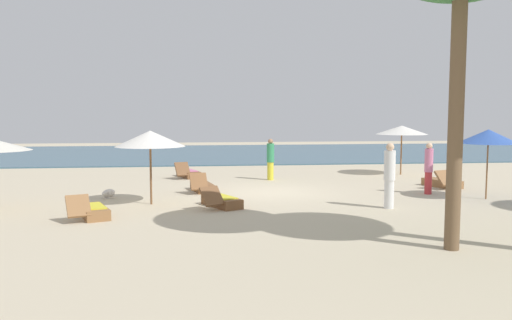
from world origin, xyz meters
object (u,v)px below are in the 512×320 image
at_px(lounger_4, 188,173).
at_px(person_3, 389,175).
at_px(umbrella_2, 402,130).
at_px(lounger_0, 221,201).
at_px(lounger_2, 442,183).
at_px(umbrella_3, 150,139).
at_px(dog, 109,193).
at_px(lounger_3, 92,211).
at_px(umbrella_0, 488,136).
at_px(lounger_1, 202,186).
at_px(person_0, 429,168).
at_px(person_2, 270,159).

relative_size(lounger_4, person_3, 0.93).
distance_m(umbrella_2, person_3, 8.60).
bearing_deg(lounger_0, lounger_2, 20.24).
relative_size(umbrella_3, dog, 3.56).
height_order(lounger_2, lounger_4, lounger_4).
relative_size(lounger_0, person_3, 0.94).
distance_m(umbrella_3, lounger_4, 6.73).
distance_m(lounger_2, dog, 11.95).
relative_size(umbrella_3, lounger_0, 1.25).
height_order(umbrella_2, umbrella_3, umbrella_3).
relative_size(lounger_2, lounger_3, 1.00).
bearing_deg(umbrella_0, umbrella_3, 178.42).
xyz_separation_m(lounger_0, person_3, (4.84, -0.77, 0.80)).
distance_m(lounger_1, person_0, 7.82).
height_order(lounger_4, dog, lounger_4).
height_order(person_0, person_2, person_0).
distance_m(umbrella_0, person_3, 4.00).
bearing_deg(lounger_1, umbrella_0, -16.74).
bearing_deg(umbrella_0, lounger_1, 163.26).
distance_m(lounger_4, dog, 5.66).
height_order(lounger_3, person_2, person_2).
height_order(lounger_0, person_2, person_2).
bearing_deg(person_0, umbrella_0, -40.52).
xyz_separation_m(umbrella_3, lounger_3, (-1.39, -1.84, -1.81)).
bearing_deg(person_3, person_2, 110.72).
height_order(lounger_0, lounger_3, lounger_3).
xyz_separation_m(lounger_2, lounger_4, (-9.43, 4.01, 0.01)).
xyz_separation_m(lounger_2, dog, (-11.90, -1.08, -0.01)).
xyz_separation_m(umbrella_3, lounger_4, (1.02, 6.40, -1.81)).
bearing_deg(lounger_2, lounger_0, -159.76).
height_order(lounger_4, person_2, person_2).
bearing_deg(dog, lounger_4, 64.05).
bearing_deg(lounger_0, person_3, -9.04).
distance_m(lounger_3, person_3, 8.35).
distance_m(umbrella_3, person_0, 9.31).
xyz_separation_m(lounger_2, person_2, (-6.04, 2.79, 0.69)).
distance_m(umbrella_0, lounger_0, 8.73).
bearing_deg(person_2, lounger_3, -129.53).
bearing_deg(lounger_4, lounger_3, -106.30).
bearing_deg(umbrella_0, lounger_2, 93.28).
height_order(umbrella_0, lounger_2, umbrella_0).
height_order(lounger_1, lounger_3, lounger_1).
bearing_deg(dog, lounger_2, 5.18).
bearing_deg(lounger_4, lounger_2, -23.05).
bearing_deg(dog, lounger_1, 20.25).
xyz_separation_m(lounger_2, lounger_3, (-11.83, -4.23, 0.01)).
bearing_deg(lounger_1, lounger_2, -0.23).
bearing_deg(umbrella_2, lounger_0, -140.01).
distance_m(person_2, person_3, 7.11).
distance_m(umbrella_3, lounger_1, 3.41).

